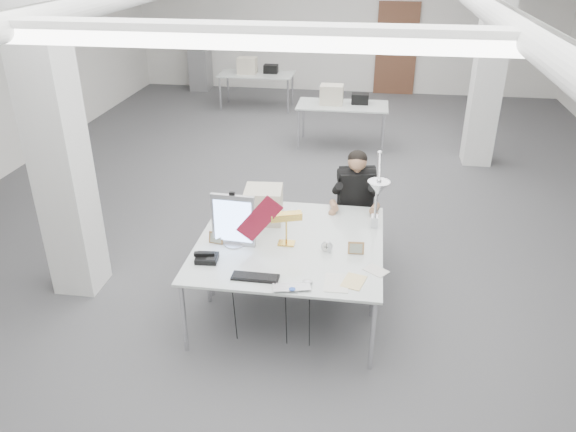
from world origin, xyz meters
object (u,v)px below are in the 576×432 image
Objects in this scene: desk_phone at (207,258)px; architect_lamp at (377,195)px; desk_main at (283,267)px; beige_monitor at (264,205)px; monitor at (233,220)px; laptop at (292,291)px; seated_person at (356,188)px; office_chair at (354,216)px; bankers_lamp at (286,228)px.

architect_lamp is (1.52, 0.67, 0.45)m from desk_phone.
beige_monitor is (-0.34, 0.87, 0.19)m from desk_main.
monitor reaches higher than beige_monitor.
laptop is at bearing -29.10° from desk_phone.
desk_phone is (-0.85, 0.39, 0.01)m from laptop.
beige_monitor is at bearing -157.52° from seated_person.
seated_person is (0.00, -0.05, 0.38)m from office_chair.
monitor is at bearing 119.32° from laptop.
office_chair is at bearing 63.68° from laptop.
desk_main is 1.15m from architect_lamp.
seated_person is at bearing 68.74° from desk_main.
office_chair is at bearing 69.36° from desk_main.
bankers_lamp reaches higher than laptop.
office_chair is 1.99× the size of monitor.
bankers_lamp is (-0.17, 0.80, 0.17)m from laptop.
architect_lamp is at bearing -88.64° from office_chair.
bankers_lamp is 1.78× the size of desk_phone.
seated_person is at bearing 63.36° from laptop.
beige_monitor reaches higher than laptop.
architect_lamp is (0.67, 1.05, 0.46)m from laptop.
architect_lamp is (1.34, 0.33, 0.21)m from monitor.
office_chair is 1.23m from beige_monitor.
desk_phone is (-0.70, -0.02, 0.04)m from desk_main.
desk_main is 3.43× the size of monitor.
monitor is 0.56× the size of architect_lamp.
seated_person is 2.96× the size of laptop.
seated_person reaches higher than office_chair.
bankers_lamp is at bearing -142.04° from architect_lamp.
desk_main is 0.95m from beige_monitor.
desk_main is 1.63m from seated_person.
architect_lamp reaches higher than laptop.
desk_main is 5.60× the size of laptop.
bankers_lamp reaches higher than office_chair.
architect_lamp is (0.22, -0.87, 0.33)m from seated_person.
desk_phone is (-0.18, -0.33, -0.24)m from monitor.
architect_lamp reaches higher than seated_person.
monitor is 1.38× the size of beige_monitor.
desk_main is at bearing -104.91° from bankers_lamp.
desk_phone is at bearing -167.43° from bankers_lamp.
seated_person reaches higher than beige_monitor.
desk_main is 5.05× the size of bankers_lamp.
monitor reaches higher than office_chair.
architect_lamp is (0.22, -0.92, 0.71)m from office_chair.
beige_monitor is 1.21m from architect_lamp.
architect_lamp is (1.15, -0.22, 0.29)m from beige_monitor.
architect_lamp is at bearing -15.89° from beige_monitor.
bankers_lamp is at bearing 94.01° from desk_main.
monitor is at bearing -145.12° from seated_person.
office_chair is 1.10× the size of architect_lamp.
desk_main is 1.90× the size of architect_lamp.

